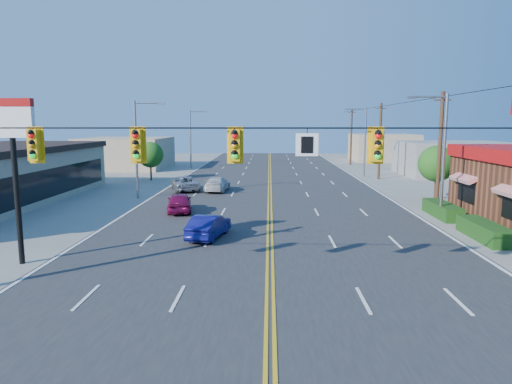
{
  "coord_description": "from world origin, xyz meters",
  "views": [
    {
      "loc": [
        -0.04,
        -15.22,
        6.14
      ],
      "look_at": [
        -0.82,
        11.03,
        2.2
      ],
      "focal_mm": 32.0,
      "sensor_mm": 36.0,
      "label": 1
    }
  ],
  "objects_px": {
    "pizza_hut_sign": "(13,146)",
    "car_magenta": "(179,203)",
    "car_silver": "(185,184)",
    "car_blue": "(209,227)",
    "car_white": "(217,185)",
    "signal_span": "(267,162)"
  },
  "relations": [
    {
      "from": "pizza_hut_sign",
      "to": "car_silver",
      "type": "xyz_separation_m",
      "value": [
        3.21,
        22.05,
        -4.52
      ]
    },
    {
      "from": "car_magenta",
      "to": "car_white",
      "type": "xyz_separation_m",
      "value": [
        1.5,
        9.92,
        -0.04
      ]
    },
    {
      "from": "car_white",
      "to": "car_silver",
      "type": "relative_size",
      "value": 0.93
    },
    {
      "from": "car_magenta",
      "to": "car_silver",
      "type": "distance_m",
      "value": 10.31
    },
    {
      "from": "signal_span",
      "to": "car_magenta",
      "type": "xyz_separation_m",
      "value": [
        -6.18,
        15.85,
        -4.2
      ]
    },
    {
      "from": "pizza_hut_sign",
      "to": "car_magenta",
      "type": "distance_m",
      "value": 13.52
    },
    {
      "from": "pizza_hut_sign",
      "to": "car_magenta",
      "type": "height_order",
      "value": "pizza_hut_sign"
    },
    {
      "from": "car_magenta",
      "to": "car_silver",
      "type": "relative_size",
      "value": 0.84
    },
    {
      "from": "car_blue",
      "to": "car_white",
      "type": "height_order",
      "value": "car_white"
    },
    {
      "from": "car_white",
      "to": "car_silver",
      "type": "height_order",
      "value": "car_silver"
    },
    {
      "from": "pizza_hut_sign",
      "to": "car_magenta",
      "type": "xyz_separation_m",
      "value": [
        4.7,
        11.85,
        -4.5
      ]
    },
    {
      "from": "car_blue",
      "to": "car_white",
      "type": "distance_m",
      "value": 17.19
    },
    {
      "from": "signal_span",
      "to": "car_white",
      "type": "relative_size",
      "value": 5.43
    },
    {
      "from": "signal_span",
      "to": "pizza_hut_sign",
      "type": "distance_m",
      "value": 11.6
    },
    {
      "from": "car_magenta",
      "to": "car_white",
      "type": "distance_m",
      "value": 10.03
    },
    {
      "from": "signal_span",
      "to": "car_silver",
      "type": "relative_size",
      "value": 5.07
    },
    {
      "from": "signal_span",
      "to": "car_blue",
      "type": "xyz_separation_m",
      "value": [
        -3.17,
        8.64,
        -4.25
      ]
    },
    {
      "from": "pizza_hut_sign",
      "to": "car_silver",
      "type": "relative_size",
      "value": 1.43
    },
    {
      "from": "car_magenta",
      "to": "car_white",
      "type": "relative_size",
      "value": 0.9
    },
    {
      "from": "signal_span",
      "to": "car_silver",
      "type": "distance_m",
      "value": 27.48
    },
    {
      "from": "signal_span",
      "to": "car_blue",
      "type": "relative_size",
      "value": 6.32
    },
    {
      "from": "pizza_hut_sign",
      "to": "car_white",
      "type": "distance_m",
      "value": 23.08
    }
  ]
}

